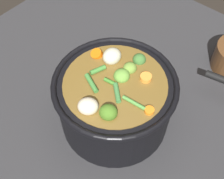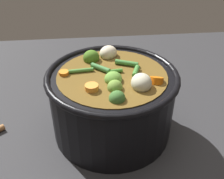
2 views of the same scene
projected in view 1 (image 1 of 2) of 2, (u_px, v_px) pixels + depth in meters
ground_plane at (115, 118)px, 0.76m from camera, size 1.10×1.10×0.00m
cooking_pot at (115, 101)px, 0.69m from camera, size 0.28×0.28×0.17m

